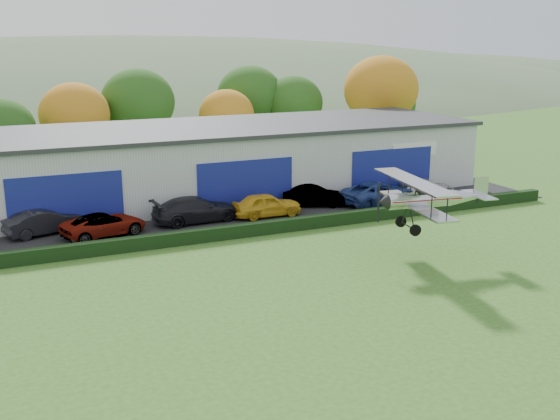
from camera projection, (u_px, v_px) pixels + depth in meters
name	position (u px, v px, depth m)	size (l,w,h in m)	color
ground	(332.00, 359.00, 24.79)	(300.00, 300.00, 0.00)	#345A1C
apron	(224.00, 217.00, 44.53)	(48.00, 9.00, 0.05)	black
hedge	(249.00, 230.00, 40.19)	(46.00, 0.60, 0.80)	black
hangar	(218.00, 160.00, 50.82)	(40.60, 12.60, 5.30)	#B2B7BC
tree_belt	(129.00, 108.00, 59.63)	(75.70, 13.22, 10.12)	#3D2614
distant_hills	(23.00, 151.00, 150.18)	(430.00, 196.00, 56.00)	#4C6642
car_1	(44.00, 222.00, 40.36)	(1.65, 4.74, 1.56)	black
car_2	(104.00, 224.00, 39.98)	(2.37, 5.14, 1.43)	gray
car_3	(196.00, 209.00, 43.04)	(2.34, 5.76, 1.67)	black
car_4	(267.00, 205.00, 44.39)	(1.88, 4.68, 1.60)	gold
car_5	(314.00, 196.00, 47.10)	(1.58, 4.53, 1.49)	gray
car_6	(378.00, 193.00, 47.77)	(2.71, 5.87, 1.63)	navy
car_7	(426.00, 187.00, 50.21)	(1.87, 4.60, 1.33)	silver
biplane	(429.00, 197.00, 35.32)	(6.56, 7.51, 2.79)	silver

